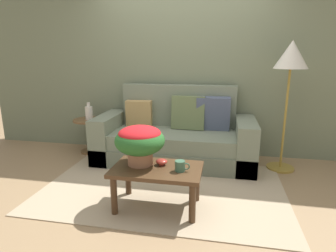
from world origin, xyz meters
TOP-DOWN VIEW (x-y plane):
  - ground_plane at (0.00, 0.00)m, footprint 14.00×14.00m
  - wall_back at (0.00, 1.28)m, footprint 6.40×0.12m
  - area_rug at (0.00, -0.09)m, footprint 2.69×1.73m
  - couch at (-0.01, 0.80)m, footprint 2.18×0.89m
  - coffee_table at (0.03, -0.52)m, footprint 0.86×0.53m
  - side_table at (-1.39, 0.90)m, footprint 0.46×0.46m
  - floor_lamp at (1.41, 0.76)m, footprint 0.41×0.41m
  - potted_plant at (-0.16, -0.47)m, footprint 0.49×0.49m
  - coffee_mug at (0.26, -0.56)m, footprint 0.14×0.10m
  - snack_bowl at (0.06, -0.45)m, footprint 0.11×0.11m
  - table_vase at (-1.37, 0.90)m, footprint 0.11×0.11m

SIDE VIEW (x-z plane):
  - ground_plane at x=0.00m, z-range 0.00..0.00m
  - area_rug at x=0.00m, z-range 0.00..0.01m
  - couch at x=-0.01m, z-range -0.20..0.86m
  - coffee_table at x=0.03m, z-range 0.14..0.56m
  - side_table at x=-1.39m, z-range 0.10..0.63m
  - snack_bowl at x=0.06m, z-range 0.43..0.49m
  - coffee_mug at x=0.26m, z-range 0.42..0.52m
  - table_vase at x=-1.37m, z-range 0.50..0.76m
  - potted_plant at x=-0.16m, z-range 0.48..0.87m
  - floor_lamp at x=1.41m, z-range 0.55..2.21m
  - wall_back at x=0.00m, z-range 0.00..2.92m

